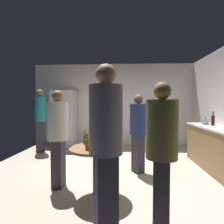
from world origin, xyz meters
The scene contains 17 objects.
ground_plane centered at (0.00, 0.00, -0.05)m, with size 5.20×5.20×0.10m, color #B2A893.
wall_back centered at (0.00, 2.63, 1.35)m, with size 5.32×0.06×2.70m, color silver.
refrigerator centered at (-1.56, 2.20, 0.90)m, with size 0.70×0.68×1.80m.
kitchen_counter centered at (2.28, 0.36, 0.45)m, with size 0.64×1.85×0.90m.
kettle centered at (2.23, 0.81, 0.97)m, with size 0.24×0.17×0.18m.
wine_bottle_on_counter centered at (2.31, 0.59, 1.02)m, with size 0.08×0.08×0.31m.
foreground_table centered at (-0.10, -0.95, 0.63)m, with size 0.80×0.80×0.73m.
beer_bottle_amber centered at (-0.20, -1.11, 0.82)m, with size 0.06×0.06×0.23m.
beer_bottle_brown centered at (-0.10, -0.90, 0.82)m, with size 0.06×0.06×0.23m.
beer_bottle_green centered at (-0.30, -0.75, 0.82)m, with size 0.06×0.06×0.23m.
beer_bottle_clear centered at (-0.23, -0.86, 0.82)m, with size 0.06×0.06×0.23m.
plastic_cup_red centered at (0.07, -0.85, 0.79)m, with size 0.08×0.08×0.11m, color red.
person_in_gray_shirt centered at (0.12, -1.82, 1.05)m, with size 0.45×0.45×1.78m.
person_in_teal_shirt centered at (-2.05, 1.54, 1.06)m, with size 0.42×0.42×1.79m.
person_in_olive_shirt centered at (0.71, -1.67, 0.94)m, with size 0.40×0.40×1.62m.
person_in_navy_shirt centered at (0.61, 0.08, 0.91)m, with size 0.48×0.48×1.56m.
person_in_white_shirt centered at (-0.76, -0.69, 0.93)m, with size 0.36×0.36×1.60m.
Camera 1 is at (0.29, -3.71, 1.38)m, focal length 30.29 mm.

